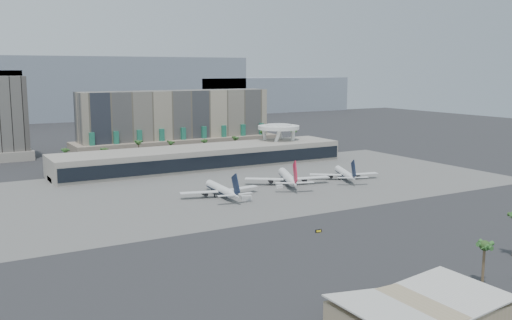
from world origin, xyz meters
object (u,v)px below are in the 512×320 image
airliner_left (221,189)px  airliner_centre (288,177)px  taxiway_sign (319,231)px  service_vehicle_b (279,187)px  service_vehicle_a (246,198)px  airliner_right (345,173)px

airliner_left → airliner_centre: 40.51m
airliner_left → airliner_centre: size_ratio=0.93×
airliner_centre → taxiway_sign: (-35.61, -74.55, -3.26)m
service_vehicle_b → service_vehicle_a: bearing=-145.5°
airliner_left → taxiway_sign: 67.76m
airliner_left → service_vehicle_b: airliner_left is taller
airliner_centre → service_vehicle_b: (-7.63, -4.48, -3.01)m
airliner_left → service_vehicle_a: airliner_left is taller
airliner_centre → airliner_right: bearing=17.5°
airliner_left → airliner_centre: bearing=13.8°
airliner_left → airliner_right: 72.90m
airliner_left → service_vehicle_a: (5.87, -12.34, -2.24)m
service_vehicle_a → taxiway_sign: size_ratio=1.87×
airliner_left → airliner_right: (72.79, 4.04, -0.10)m
service_vehicle_a → service_vehicle_b: (26.40, 14.85, -0.32)m
service_vehicle_a → service_vehicle_b: bearing=40.7°
service_vehicle_a → taxiway_sign: 55.25m
airliner_centre → service_vehicle_a: bearing=-127.8°
airliner_left → service_vehicle_a: bearing=-60.7°
taxiway_sign → service_vehicle_a: bearing=95.1°
airliner_centre → service_vehicle_a: airliner_centre is taller
airliner_left → airliner_right: bearing=7.0°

